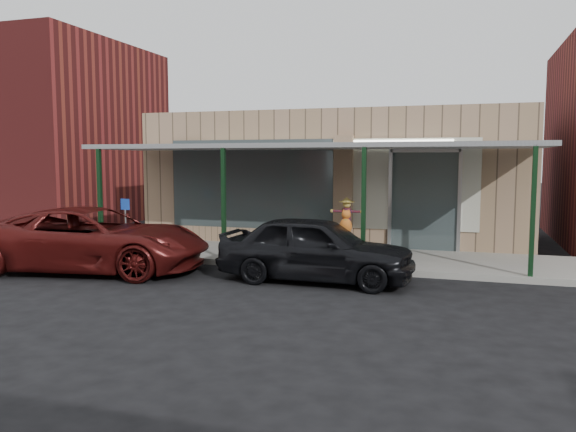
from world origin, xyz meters
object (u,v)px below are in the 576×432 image
(barrel_scarecrow, at_px, (346,234))
(car_maroon, at_px, (93,239))
(barrel_pumpkin, at_px, (343,244))
(handicap_sign, at_px, (126,218))
(parked_sedan, at_px, (316,248))

(barrel_scarecrow, distance_m, car_maroon, 6.59)
(barrel_pumpkin, height_order, car_maroon, car_maroon)
(handicap_sign, distance_m, parked_sedan, 6.04)
(parked_sedan, bearing_deg, car_maroon, 96.35)
(handicap_sign, bearing_deg, car_maroon, -69.22)
(handicap_sign, distance_m, car_maroon, 2.03)
(handicap_sign, xyz_separation_m, parked_sedan, (5.84, -1.48, -0.36))
(barrel_pumpkin, bearing_deg, parked_sedan, -90.07)
(parked_sedan, bearing_deg, handicap_sign, 77.02)
(barrel_scarecrow, distance_m, parked_sedan, 3.15)
(barrel_scarecrow, relative_size, car_maroon, 0.27)
(handicap_sign, bearing_deg, barrel_pumpkin, 22.67)
(handicap_sign, bearing_deg, barrel_scarecrow, 25.53)
(barrel_scarecrow, bearing_deg, parked_sedan, -73.15)
(car_maroon, bearing_deg, barrel_pumpkin, -67.69)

